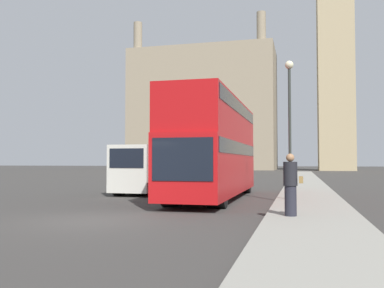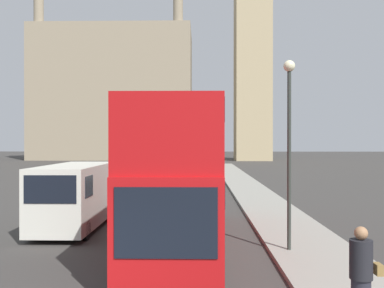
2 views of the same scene
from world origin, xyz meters
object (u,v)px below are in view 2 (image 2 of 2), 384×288
object	(u,v)px
pedestrian	(361,277)
street_lamp	(289,126)
white_van	(75,195)
red_double_decker_bus	(179,170)

from	to	relation	value
pedestrian	street_lamp	distance (m)	6.33
pedestrian	white_van	bearing A→B (deg)	130.49
red_double_decker_bus	white_van	distance (m)	5.13
white_van	red_double_decker_bus	bearing A→B (deg)	-30.05
red_double_decker_bus	street_lamp	bearing A→B (deg)	-18.94
red_double_decker_bus	pedestrian	size ratio (longest dim) A/B	6.24
red_double_decker_bus	white_van	bearing A→B (deg)	149.95
street_lamp	pedestrian	bearing A→B (deg)	-88.67
white_van	street_lamp	distance (m)	9.04
red_double_decker_bus	street_lamp	distance (m)	3.97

